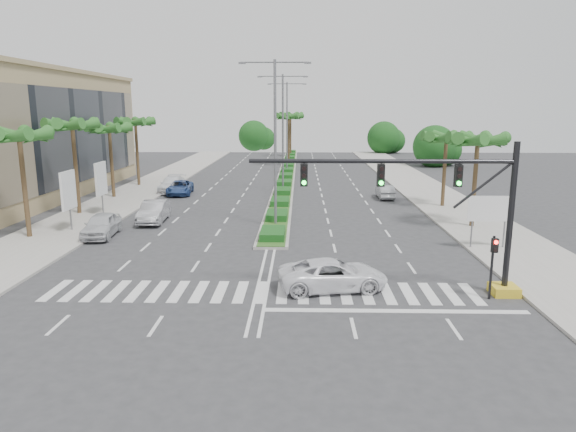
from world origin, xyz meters
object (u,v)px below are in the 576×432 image
at_px(car_parked_b, 154,212).
at_px(car_parked_a, 101,225).
at_px(car_crossing, 333,275).
at_px(car_parked_d, 172,184).
at_px(car_parked_c, 180,188).
at_px(car_right, 385,192).

bearing_deg(car_parked_b, car_parked_a, -119.35).
bearing_deg(car_crossing, car_parked_d, 17.91).
xyz_separation_m(car_parked_c, car_crossing, (13.91, -27.72, 0.03)).
height_order(car_parked_b, car_right, car_parked_b).
bearing_deg(car_parked_b, car_parked_d, 95.58).
height_order(car_parked_b, car_parked_c, car_parked_b).
distance_m(car_parked_b, car_crossing, 19.64).
height_order(car_parked_b, car_crossing, car_parked_b).
xyz_separation_m(car_parked_d, car_right, (21.78, -3.41, -0.14)).
relative_size(car_parked_d, car_right, 1.37).
xyz_separation_m(car_parked_c, car_parked_d, (-1.20, 1.63, 0.10)).
distance_m(car_parked_a, car_right, 27.01).
bearing_deg(car_right, car_parked_d, -9.57).
xyz_separation_m(car_parked_b, car_parked_d, (-2.19, 14.55, -0.02)).
relative_size(car_parked_a, car_parked_b, 0.95).
height_order(car_parked_c, car_parked_d, car_parked_d).
height_order(car_parked_c, car_crossing, car_crossing).
xyz_separation_m(car_parked_c, car_right, (20.58, -1.79, -0.04)).
relative_size(car_parked_c, car_parked_d, 0.92).
bearing_deg(car_parked_d, car_parked_c, -55.20).
height_order(car_parked_c, car_right, car_parked_c).
bearing_deg(car_parked_a, car_crossing, -38.07).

